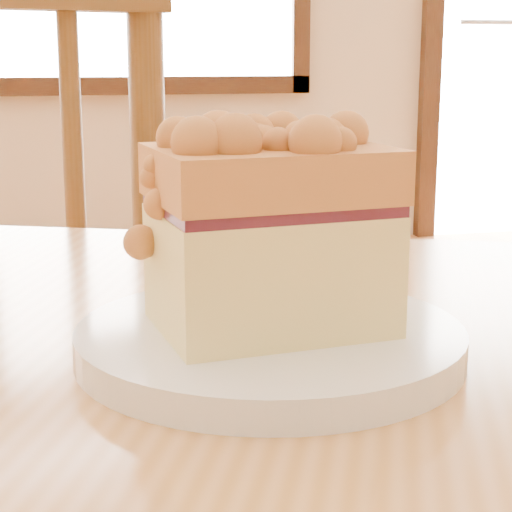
{
  "coord_description": "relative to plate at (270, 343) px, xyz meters",
  "views": [
    {
      "loc": [
        -0.06,
        -0.09,
        0.9
      ],
      "look_at": [
        0.04,
        0.35,
        0.8
      ],
      "focal_mm": 62.0,
      "sensor_mm": 36.0,
      "label": 1
    }
  ],
  "objects": [
    {
      "name": "plate",
      "position": [
        0.0,
        0.0,
        0.0
      ],
      "size": [
        0.2,
        0.2,
        0.02
      ],
      "color": "white",
      "rests_on": "cafe_table_main"
    },
    {
      "name": "cake_slice",
      "position": [
        -0.0,
        -0.0,
        0.06
      ],
      "size": [
        0.12,
        0.1,
        0.11
      ],
      "rotation": [
        0.0,
        0.0,
        0.1
      ],
      "color": "#FFF290",
      "rests_on": "plate"
    }
  ]
}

